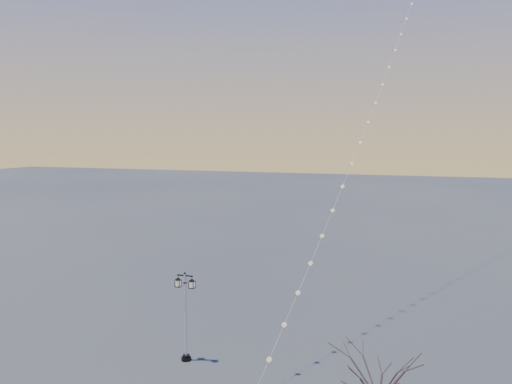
% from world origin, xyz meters
% --- Properties ---
extents(street_lamp, '(1.30, 0.57, 5.13)m').
position_xyz_m(street_lamp, '(-2.96, 3.92, 2.84)').
color(street_lamp, black).
rests_on(street_lamp, ground).
extents(bare_tree, '(2.60, 2.60, 4.31)m').
position_xyz_m(bare_tree, '(8.19, -1.20, 2.99)').
color(bare_tree, '#3B2E29').
rests_on(bare_tree, ground).
extents(kite_train, '(8.95, 42.33, 39.76)m').
position_xyz_m(kite_train, '(6.31, 21.74, 19.77)').
color(kite_train, '#31201C').
rests_on(kite_train, ground).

